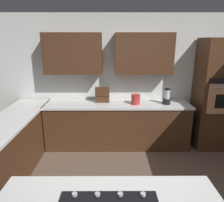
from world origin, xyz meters
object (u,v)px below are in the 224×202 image
(blender, at_px, (167,97))
(kettle, at_px, (136,99))
(spice_rack, at_px, (102,95))
(wall_oven, at_px, (218,95))

(blender, bearing_deg, kettle, 0.00)
(spice_rack, xyz_separation_m, kettle, (-0.65, 0.13, -0.06))
(wall_oven, bearing_deg, spice_rack, -2.14)
(blender, xyz_separation_m, spice_rack, (1.25, -0.13, 0.02))
(spice_rack, height_order, kettle, spice_rack)
(kettle, bearing_deg, spice_rack, -11.14)
(wall_oven, relative_size, kettle, 11.20)
(wall_oven, distance_m, blender, 1.00)
(wall_oven, height_order, blender, wall_oven)
(blender, distance_m, spice_rack, 1.26)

